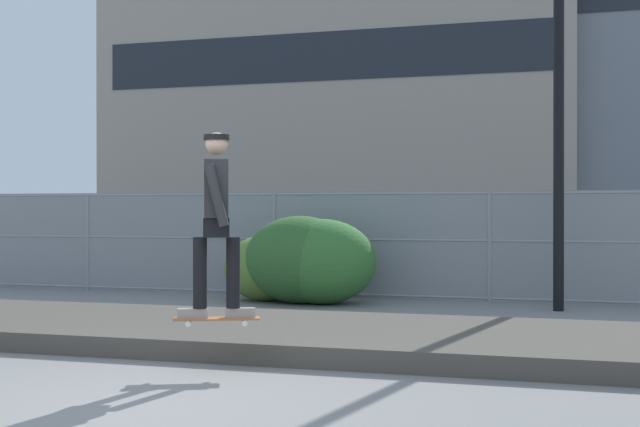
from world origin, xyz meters
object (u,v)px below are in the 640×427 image
street_lamp (559,13)px  skateboard (217,319)px  shrub_right (322,261)px  shrub_center (300,260)px  shrub_left (265,268)px  parked_car_near (255,240)px  skater (217,213)px

street_lamp → skateboard: bearing=-116.0°
skateboard → shrub_right: bearing=97.1°
street_lamp → shrub_center: size_ratio=3.95×
street_lamp → shrub_right: size_ratio=4.09×
skateboard → shrub_left: size_ratio=0.57×
parked_car_near → shrub_right: parked_car_near is taller
skater → street_lamp: bearing=64.0°
skater → shrub_left: skater is taller
parked_car_near → shrub_right: (3.02, -4.85, -0.14)m
skater → shrub_right: bearing=97.1°
street_lamp → shrub_center: bearing=-178.2°
skater → shrub_center: 6.11m
skateboard → skater: (0.00, 0.00, 1.00)m
skateboard → skater: skater is taller
skater → skateboard: bearing=0.0°
street_lamp → parked_car_near: (-6.73, 4.71, -3.68)m
skateboard → shrub_center: 6.06m
skateboard → shrub_right: (-0.74, 5.95, 0.18)m
shrub_center → shrub_right: bearing=-1.3°
skater → shrub_left: size_ratio=1.21×
skater → shrub_center: size_ratio=0.93×
skateboard → skater: size_ratio=0.47×
shrub_right → parked_car_near: bearing=122.0°
skater → shrub_center: (-1.11, 5.96, -0.79)m
skateboard → shrub_center: (-1.11, 5.96, 0.21)m
shrub_left → shrub_center: size_ratio=0.77×
street_lamp → shrub_center: 5.57m
skateboard → parked_car_near: size_ratio=0.18×
parked_car_near → shrub_center: size_ratio=2.41×
street_lamp → shrub_center: (-4.08, -0.13, -3.80)m
street_lamp → shrub_center: street_lamp is taller
shrub_center → parked_car_near: bearing=118.7°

